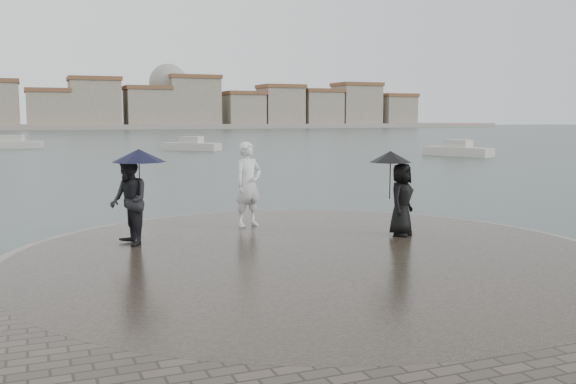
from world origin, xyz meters
name	(u,v)px	position (x,y,z in m)	size (l,w,h in m)	color
ground	(407,321)	(0.00, 0.00, 0.00)	(400.00, 400.00, 0.00)	#2B3835
kerb_ring	(312,262)	(0.00, 3.50, 0.16)	(12.50, 12.50, 0.32)	gray
quay_tip	(312,261)	(0.00, 3.50, 0.18)	(11.90, 11.90, 0.36)	#2D261E
statue	(248,184)	(-0.17, 7.00, 1.41)	(0.77, 0.50, 2.11)	silver
visitor_left	(131,190)	(-3.22, 5.71, 1.53)	(1.27, 1.20, 2.04)	black
visitor_right	(399,189)	(2.60, 4.48, 1.45)	(1.23, 1.05, 1.95)	black
far_skyline	(20,106)	(-6.29, 160.71, 5.61)	(260.00, 20.00, 37.00)	gray
boats	(152,150)	(4.36, 45.30, 0.38)	(42.40, 31.34, 1.50)	#B8B3A6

